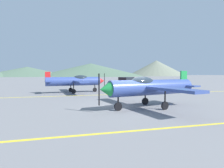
# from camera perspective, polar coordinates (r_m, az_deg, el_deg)

# --- Properties ---
(ground_plane) EXTENTS (400.00, 400.00, 0.00)m
(ground_plane) POSITION_cam_1_polar(r_m,az_deg,el_deg) (12.14, 5.28, -7.26)
(ground_plane) COLOR slate
(apron_line_near) EXTENTS (80.00, 0.16, 0.01)m
(apron_line_near) POSITION_cam_1_polar(r_m,az_deg,el_deg) (8.08, 16.90, -12.74)
(apron_line_near) COLOR yellow
(apron_line_near) RESTS_ON ground_plane
(apron_line_far) EXTENTS (80.00, 0.16, 0.01)m
(apron_line_far) POSITION_cam_1_polar(r_m,az_deg,el_deg) (19.29, -2.44, -3.32)
(apron_line_far) COLOR yellow
(apron_line_far) RESTS_ON ground_plane
(airplane_near) EXTENTS (7.00, 7.98, 2.39)m
(airplane_near) POSITION_cam_1_polar(r_m,az_deg,el_deg) (12.21, 11.27, -0.87)
(airplane_near) COLOR #33478C
(airplane_near) RESTS_ON ground_plane
(airplane_mid) EXTENTS (6.98, 8.01, 2.39)m
(airplane_mid) POSITION_cam_1_polar(r_m,az_deg,el_deg) (21.86, -10.99, 0.93)
(airplane_mid) COLOR #33478C
(airplane_mid) RESTS_ON ground_plane
(car_sedan) EXTENTS (4.51, 4.04, 1.62)m
(car_sedan) POSITION_cam_1_polar(r_m,az_deg,el_deg) (30.56, 4.30, 0.68)
(car_sedan) COLOR red
(car_sedan) RESTS_ON ground_plane
(hill_centerleft) EXTENTS (66.30, 66.30, 7.28)m
(hill_centerleft) POSITION_cam_1_polar(r_m,az_deg,el_deg) (155.78, -24.52, 3.49)
(hill_centerleft) COLOR #4C6651
(hill_centerleft) RESTS_ON ground_plane
(hill_centerright) EXTENTS (89.02, 89.02, 10.65)m
(hill_centerright) POSITION_cam_1_polar(r_m,az_deg,el_deg) (158.32, -6.51, 4.37)
(hill_centerright) COLOR #4C6651
(hill_centerright) RESTS_ON ground_plane
(hill_right) EXTENTS (51.54, 51.54, 13.64)m
(hill_right) POSITION_cam_1_polar(r_m,az_deg,el_deg) (169.57, 13.42, 4.73)
(hill_right) COLOR slate
(hill_right) RESTS_ON ground_plane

